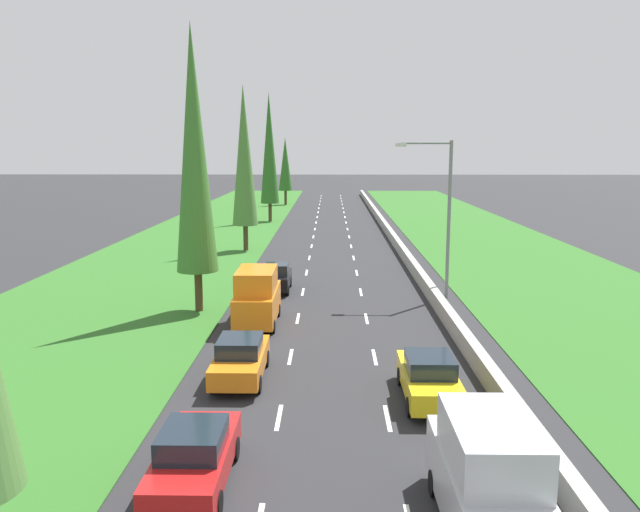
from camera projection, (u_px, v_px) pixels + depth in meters
The scene contains 16 objects.
ground_plane at pixel (331, 241), 58.77m from camera, with size 300.00×300.00×0.00m, color #28282B.
grass_verge_left at pixel (196, 241), 58.97m from camera, with size 14.00×140.00×0.04m, color #2D6623.
grass_verge_right at pixel (486, 242), 58.54m from camera, with size 14.00×140.00×0.04m, color #2D6623.
median_barrier at pixel (393, 237), 58.61m from camera, with size 0.44×120.00×0.85m, color #9E9B93.
lane_markings at pixel (331, 241), 58.77m from camera, with size 3.64×116.00×0.01m.
red_sedan_left_lane at pixel (194, 456), 16.11m from camera, with size 1.82×4.50×1.64m.
silver_van_right_lane at pixel (487, 476), 13.99m from camera, with size 1.96×4.90×2.82m.
orange_sedan_left_lane at pixel (240, 358), 23.65m from camera, with size 1.82×4.50×1.64m.
yellow_sedan_right_lane at pixel (429, 378), 21.65m from camera, with size 1.82×4.50×1.64m.
orange_van_left_lane at pixel (257, 297), 30.85m from camera, with size 1.96×4.90×2.82m.
black_hatchback_left_lane at pixel (276, 278), 38.24m from camera, with size 1.74×3.90×1.72m.
poplar_tree_second at pixel (194, 150), 32.20m from camera, with size 2.17×2.17×14.83m.
poplar_tree_third at pixel (244, 156), 52.11m from camera, with size 2.14×2.14×13.72m.
poplar_tree_fourth at pixel (269, 149), 73.10m from camera, with size 2.17×2.17×14.85m.
poplar_tree_fifth at pixel (285, 164), 95.48m from camera, with size 2.05×2.05×10.16m.
street_light_mast at pixel (443, 208), 35.68m from camera, with size 3.20×0.28×9.00m.
Camera 1 is at (-0.11, 1.83, 8.58)m, focal length 35.47 mm.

